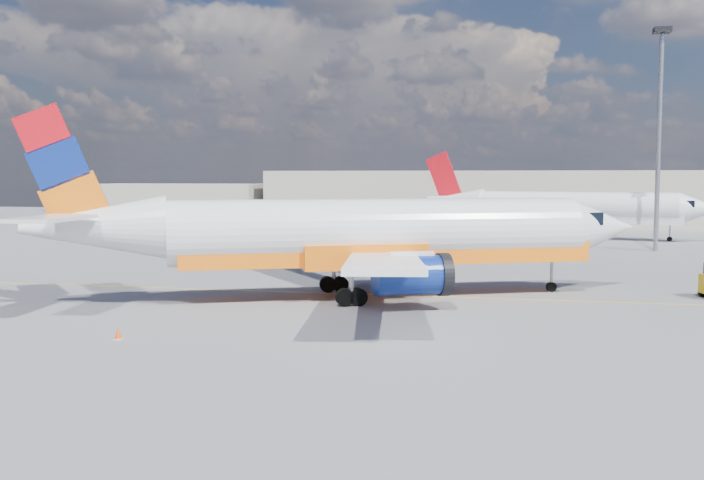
# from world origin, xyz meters

# --- Properties ---
(ground) EXTENTS (240.00, 240.00, 0.00)m
(ground) POSITION_xyz_m (0.00, 0.00, 0.00)
(ground) COLOR #5D5D62
(ground) RESTS_ON ground
(taxi_line) EXTENTS (70.00, 0.15, 0.01)m
(taxi_line) POSITION_xyz_m (0.00, 3.00, 0.01)
(taxi_line) COLOR yellow
(taxi_line) RESTS_ON ground
(terminal_main) EXTENTS (70.00, 14.00, 8.00)m
(terminal_main) POSITION_xyz_m (5.00, 75.00, 4.00)
(terminal_main) COLOR #AAA392
(terminal_main) RESTS_ON ground
(terminal_annex) EXTENTS (26.00, 10.00, 6.00)m
(terminal_annex) POSITION_xyz_m (-45.00, 72.00, 3.00)
(terminal_annex) COLOR #AAA392
(terminal_annex) RESTS_ON ground
(main_jet) EXTENTS (36.54, 27.51, 11.27)m
(main_jet) POSITION_xyz_m (-1.82, 1.52, 3.76)
(main_jet) COLOR white
(main_jet) RESTS_ON ground
(second_jet) EXTENTS (34.24, 26.13, 10.35)m
(second_jet) POSITION_xyz_m (12.81, 50.92, 3.45)
(second_jet) COLOR white
(second_jet) RESTS_ON ground
(traffic_cone) EXTENTS (0.38, 0.38, 0.53)m
(traffic_cone) POSITION_xyz_m (-9.97, -12.27, 0.26)
(traffic_cone) COLOR white
(traffic_cone) RESTS_ON ground
(floodlight_mast) EXTENTS (1.55, 1.55, 21.18)m
(floodlight_mast) POSITION_xyz_m (20.29, 35.85, 12.70)
(floodlight_mast) COLOR #98989F
(floodlight_mast) RESTS_ON ground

